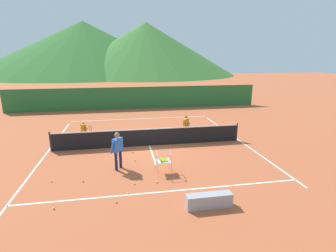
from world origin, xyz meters
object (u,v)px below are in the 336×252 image
object	(u,v)px
tennis_ball_6	(51,181)
tennis_ball_8	(133,152)
tennis_ball_7	(54,208)
courtside_bench	(209,201)
tennis_net	(149,137)
tennis_ball_10	(117,154)
student_0	(84,130)
tennis_ball_0	(128,193)
tennis_ball_9	(135,160)
tennis_ball_3	(121,159)
tennis_ball_4	(157,182)
ball_cart	(163,160)
student_1	(186,124)
instructor	(118,147)
tennis_ball_2	(116,202)
tennis_ball_5	(83,181)
tennis_ball_1	(134,184)

from	to	relation	value
tennis_ball_6	tennis_ball_8	bearing A→B (deg)	38.86
tennis_ball_7	courtside_bench	xyz separation A→B (m)	(4.93, -0.74, 0.20)
tennis_net	tennis_ball_10	xyz separation A→B (m)	(-1.72, -1.06, -0.47)
tennis_net	student_0	distance (m)	3.82
tennis_ball_0	tennis_ball_9	distance (m)	3.00
tennis_ball_3	tennis_ball_4	world-z (taller)	same
student_0	courtside_bench	world-z (taller)	student_0
tennis_ball_3	tennis_ball_0	bearing A→B (deg)	-85.92
tennis_ball_4	ball_cart	bearing A→B (deg)	64.78
student_1	tennis_ball_7	world-z (taller)	student_1
student_0	tennis_ball_10	xyz separation A→B (m)	(1.86, -2.39, -0.69)
instructor	tennis_ball_8	size ratio (longest dim) A/B	24.27
tennis_ball_6	tennis_ball_8	xyz separation A→B (m)	(3.26, 2.63, 0.00)
instructor	tennis_ball_9	xyz separation A→B (m)	(0.75, 0.73, -0.96)
courtside_bench	ball_cart	bearing A→B (deg)	110.65
tennis_ball_3	tennis_ball_6	bearing A→B (deg)	-145.86
tennis_ball_2	tennis_ball_10	distance (m)	4.47
tennis_ball_2	tennis_ball_3	distance (m)	3.77
tennis_ball_5	tennis_ball_10	bearing A→B (deg)	64.59
ball_cart	tennis_ball_10	size ratio (longest dim) A/B	13.22
tennis_ball_9	tennis_ball_1	bearing A→B (deg)	-93.75
tennis_ball_4	tennis_ball_6	world-z (taller)	same
tennis_ball_2	tennis_ball_5	bearing A→B (deg)	126.39
tennis_ball_4	tennis_ball_9	bearing A→B (deg)	107.21
tennis_ball_6	tennis_ball_9	xyz separation A→B (m)	(3.32, 1.52, 0.00)
tennis_net	ball_cart	xyz separation A→B (m)	(0.20, -3.55, 0.08)
tennis_ball_0	tennis_ball_5	bearing A→B (deg)	143.68
tennis_ball_0	tennis_ball_9	bearing A→B (deg)	82.10
student_0	tennis_ball_5	world-z (taller)	student_0
tennis_net	tennis_ball_4	xyz separation A→B (m)	(-0.19, -4.37, -0.47)
tennis_ball_1	courtside_bench	world-z (taller)	courtside_bench
courtside_bench	student_1	bearing A→B (deg)	81.54
tennis_ball_3	courtside_bench	size ratio (longest dim) A/B	0.05
tennis_ball_7	ball_cart	bearing A→B (deg)	27.58
tennis_ball_2	tennis_ball_7	distance (m)	1.96
student_0	tennis_ball_8	world-z (taller)	student_0
student_0	tennis_ball_2	size ratio (longest dim) A/B	17.70
instructor	tennis_ball_9	world-z (taller)	instructor
ball_cart	tennis_net	bearing A→B (deg)	93.17
student_1	courtside_bench	distance (m)	7.74
instructor	tennis_ball_3	distance (m)	1.41
courtside_bench	tennis_ball_0	bearing A→B (deg)	153.28
tennis_ball_0	tennis_ball_5	distance (m)	2.10
instructor	tennis_ball_1	xyz separation A→B (m)	(0.60, -1.57, -0.96)
courtside_bench	tennis_ball_1	bearing A→B (deg)	139.64
ball_cart	tennis_ball_7	xyz separation A→B (m)	(-3.88, -2.03, -0.55)
tennis_ball_0	tennis_ball_5	world-z (taller)	same
ball_cart	courtside_bench	distance (m)	2.98
tennis_ball_0	tennis_ball_9	world-z (taller)	same
ball_cart	tennis_ball_9	size ratio (longest dim) A/B	13.22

